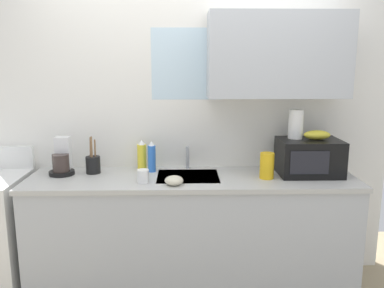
{
  "coord_description": "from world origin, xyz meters",
  "views": [
    {
      "loc": [
        -0.06,
        -2.88,
        1.74
      ],
      "look_at": [
        0.0,
        0.0,
        1.15
      ],
      "focal_mm": 37.48,
      "sensor_mm": 36.0,
      "label": 1
    }
  ],
  "objects_px": {
    "mug_white": "(143,176)",
    "small_bowl": "(174,180)",
    "dish_soap_bottle_yellow": "(142,156)",
    "paper_towel_roll": "(296,124)",
    "microwave": "(309,157)",
    "dish_soap_bottle_blue": "(152,157)",
    "utensil_crock": "(93,164)",
    "cereal_canister": "(267,166)",
    "coffee_maker": "(62,160)",
    "banana_bunch": "(317,135)"
  },
  "relations": [
    {
      "from": "coffee_maker",
      "to": "utensil_crock",
      "type": "distance_m",
      "value": 0.23
    },
    {
      "from": "banana_bunch",
      "to": "small_bowl",
      "type": "height_order",
      "value": "banana_bunch"
    },
    {
      "from": "small_bowl",
      "to": "banana_bunch",
      "type": "bearing_deg",
      "value": 13.17
    },
    {
      "from": "paper_towel_roll",
      "to": "mug_white",
      "type": "xyz_separation_m",
      "value": [
        -1.14,
        -0.24,
        -0.33
      ]
    },
    {
      "from": "dish_soap_bottle_yellow",
      "to": "paper_towel_roll",
      "type": "bearing_deg",
      "value": -4.93
    },
    {
      "from": "dish_soap_bottle_blue",
      "to": "utensil_crock",
      "type": "height_order",
      "value": "utensil_crock"
    },
    {
      "from": "cereal_canister",
      "to": "small_bowl",
      "type": "relative_size",
      "value": 1.47
    },
    {
      "from": "cereal_canister",
      "to": "mug_white",
      "type": "xyz_separation_m",
      "value": [
        -0.9,
        -0.09,
        -0.05
      ]
    },
    {
      "from": "coffee_maker",
      "to": "small_bowl",
      "type": "distance_m",
      "value": 0.92
    },
    {
      "from": "microwave",
      "to": "dish_soap_bottle_blue",
      "type": "distance_m",
      "value": 1.2
    },
    {
      "from": "coffee_maker",
      "to": "cereal_canister",
      "type": "relative_size",
      "value": 1.47
    },
    {
      "from": "coffee_maker",
      "to": "banana_bunch",
      "type": "bearing_deg",
      "value": -1.73
    },
    {
      "from": "dish_soap_bottle_yellow",
      "to": "mug_white",
      "type": "height_order",
      "value": "dish_soap_bottle_yellow"
    },
    {
      "from": "banana_bunch",
      "to": "mug_white",
      "type": "height_order",
      "value": "banana_bunch"
    },
    {
      "from": "small_bowl",
      "to": "paper_towel_roll",
      "type": "bearing_deg",
      "value": 18.09
    },
    {
      "from": "small_bowl",
      "to": "dish_soap_bottle_yellow",
      "type": "bearing_deg",
      "value": 123.05
    },
    {
      "from": "dish_soap_bottle_yellow",
      "to": "small_bowl",
      "type": "height_order",
      "value": "dish_soap_bottle_yellow"
    },
    {
      "from": "coffee_maker",
      "to": "mug_white",
      "type": "xyz_separation_m",
      "value": [
        0.64,
        -0.25,
        -0.06
      ]
    },
    {
      "from": "mug_white",
      "to": "small_bowl",
      "type": "xyz_separation_m",
      "value": [
        0.22,
        -0.06,
        -0.02
      ]
    },
    {
      "from": "paper_towel_roll",
      "to": "coffee_maker",
      "type": "xyz_separation_m",
      "value": [
        -1.78,
        0.01,
        -0.28
      ]
    },
    {
      "from": "utensil_crock",
      "to": "coffee_maker",
      "type": "bearing_deg",
      "value": -177.15
    },
    {
      "from": "small_bowl",
      "to": "cereal_canister",
      "type": "bearing_deg",
      "value": 12.47
    },
    {
      "from": "banana_bunch",
      "to": "utensil_crock",
      "type": "relative_size",
      "value": 0.69
    },
    {
      "from": "coffee_maker",
      "to": "cereal_canister",
      "type": "xyz_separation_m",
      "value": [
        1.54,
        -0.16,
        -0.01
      ]
    },
    {
      "from": "mug_white",
      "to": "paper_towel_roll",
      "type": "bearing_deg",
      "value": 11.9
    },
    {
      "from": "dish_soap_bottle_yellow",
      "to": "utensil_crock",
      "type": "relative_size",
      "value": 0.83
    },
    {
      "from": "coffee_maker",
      "to": "paper_towel_roll",
      "type": "bearing_deg",
      "value": -0.27
    },
    {
      "from": "coffee_maker",
      "to": "utensil_crock",
      "type": "relative_size",
      "value": 0.96
    },
    {
      "from": "dish_soap_bottle_blue",
      "to": "cereal_canister",
      "type": "bearing_deg",
      "value": -13.4
    },
    {
      "from": "microwave",
      "to": "cereal_canister",
      "type": "bearing_deg",
      "value": -163.83
    },
    {
      "from": "paper_towel_roll",
      "to": "banana_bunch",
      "type": "bearing_deg",
      "value": -18.43
    },
    {
      "from": "banana_bunch",
      "to": "utensil_crock",
      "type": "distance_m",
      "value": 1.71
    },
    {
      "from": "small_bowl",
      "to": "dish_soap_bottle_blue",
      "type": "bearing_deg",
      "value": 116.92
    },
    {
      "from": "paper_towel_roll",
      "to": "mug_white",
      "type": "relative_size",
      "value": 2.32
    },
    {
      "from": "microwave",
      "to": "utensil_crock",
      "type": "distance_m",
      "value": 1.65
    },
    {
      "from": "cereal_canister",
      "to": "dish_soap_bottle_blue",
      "type": "bearing_deg",
      "value": 166.6
    },
    {
      "from": "microwave",
      "to": "cereal_canister",
      "type": "xyz_separation_m",
      "value": [
        -0.34,
        -0.1,
        -0.04
      ]
    },
    {
      "from": "banana_bunch",
      "to": "dish_soap_bottle_blue",
      "type": "distance_m",
      "value": 1.27
    },
    {
      "from": "paper_towel_roll",
      "to": "dish_soap_bottle_blue",
      "type": "relative_size",
      "value": 0.91
    },
    {
      "from": "dish_soap_bottle_blue",
      "to": "microwave",
      "type": "bearing_deg",
      "value": -5.06
    },
    {
      "from": "small_bowl",
      "to": "microwave",
      "type": "bearing_deg",
      "value": 13.71
    },
    {
      "from": "paper_towel_roll",
      "to": "dish_soap_bottle_yellow",
      "type": "distance_m",
      "value": 1.21
    },
    {
      "from": "cereal_canister",
      "to": "utensil_crock",
      "type": "xyz_separation_m",
      "value": [
        -1.31,
        0.17,
        -0.02
      ]
    },
    {
      "from": "dish_soap_bottle_yellow",
      "to": "banana_bunch",
      "type": "bearing_deg",
      "value": -6.51
    },
    {
      "from": "microwave",
      "to": "coffee_maker",
      "type": "bearing_deg",
      "value": 178.17
    },
    {
      "from": "banana_bunch",
      "to": "cereal_canister",
      "type": "relative_size",
      "value": 1.05
    },
    {
      "from": "paper_towel_roll",
      "to": "microwave",
      "type": "bearing_deg",
      "value": -27.38
    },
    {
      "from": "coffee_maker",
      "to": "dish_soap_bottle_blue",
      "type": "relative_size",
      "value": 1.16
    },
    {
      "from": "banana_bunch",
      "to": "utensil_crock",
      "type": "xyz_separation_m",
      "value": [
        -1.7,
        0.07,
        -0.23
      ]
    },
    {
      "from": "microwave",
      "to": "utensil_crock",
      "type": "xyz_separation_m",
      "value": [
        -1.65,
        0.07,
        -0.06
      ]
    }
  ]
}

